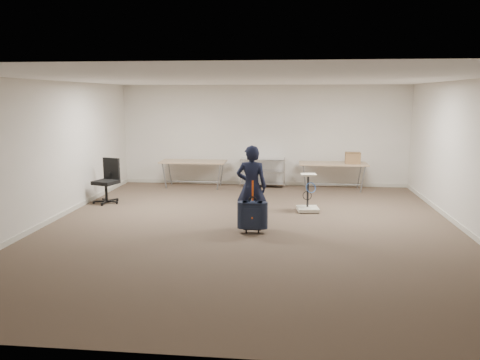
# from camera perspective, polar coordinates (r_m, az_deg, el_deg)

# --- Properties ---
(ground) EXTENTS (9.00, 9.00, 0.00)m
(ground) POSITION_cam_1_polar(r_m,az_deg,el_deg) (8.99, 1.21, -5.92)
(ground) COLOR #46382A
(ground) RESTS_ON ground
(room_shell) EXTENTS (8.00, 9.00, 9.00)m
(room_shell) POSITION_cam_1_polar(r_m,az_deg,el_deg) (10.31, 1.86, -3.52)
(room_shell) COLOR beige
(room_shell) RESTS_ON ground
(folding_table_left) EXTENTS (1.80, 0.75, 0.73)m
(folding_table_left) POSITION_cam_1_polar(r_m,az_deg,el_deg) (12.95, -5.71, 2.10)
(folding_table_left) COLOR tan
(folding_table_left) RESTS_ON ground
(folding_table_right) EXTENTS (1.80, 0.75, 0.73)m
(folding_table_right) POSITION_cam_1_polar(r_m,az_deg,el_deg) (12.74, 11.29, 1.81)
(folding_table_right) COLOR tan
(folding_table_right) RESTS_ON ground
(wire_shelf) EXTENTS (1.22, 0.47, 0.80)m
(wire_shelf) POSITION_cam_1_polar(r_m,az_deg,el_deg) (12.99, 2.78, 1.10)
(wire_shelf) COLOR silver
(wire_shelf) RESTS_ON ground
(person) EXTENTS (0.59, 0.39, 1.59)m
(person) POSITION_cam_1_polar(r_m,az_deg,el_deg) (8.90, 1.41, -0.82)
(person) COLOR black
(person) RESTS_ON ground
(suitcase) EXTENTS (0.36, 0.22, 0.98)m
(suitcase) POSITION_cam_1_polar(r_m,az_deg,el_deg) (8.61, 1.53, -4.33)
(suitcase) COLOR black
(suitcase) RESTS_ON ground
(office_chair) EXTENTS (0.63, 0.63, 1.05)m
(office_chair) POSITION_cam_1_polar(r_m,az_deg,el_deg) (11.49, -15.86, -1.11)
(office_chair) COLOR black
(office_chair) RESTS_ON ground
(equipment_cart) EXTENTS (0.51, 0.51, 0.83)m
(equipment_cart) POSITION_cam_1_polar(r_m,az_deg,el_deg) (10.34, 8.28, -2.62)
(equipment_cart) COLOR beige
(equipment_cart) RESTS_ON ground
(cardboard_box) EXTENTS (0.40, 0.31, 0.29)m
(cardboard_box) POSITION_cam_1_polar(r_m,az_deg,el_deg) (12.76, 13.58, 2.64)
(cardboard_box) COLOR olive
(cardboard_box) RESTS_ON folding_table_right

